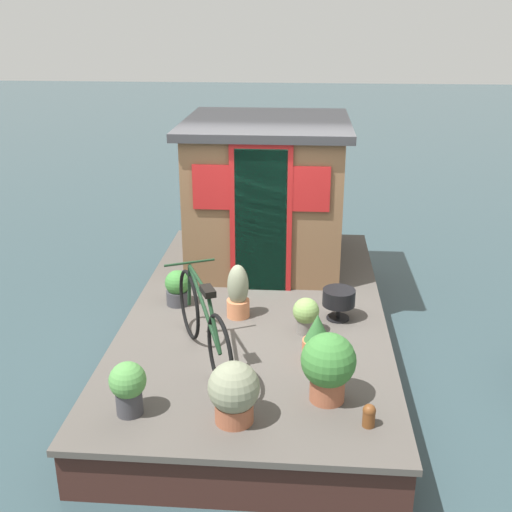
% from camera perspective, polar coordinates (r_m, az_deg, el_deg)
% --- Properties ---
extents(ground_plane, '(60.00, 60.00, 0.00)m').
position_cam_1_polar(ground_plane, '(7.41, 0.12, -8.27)').
color(ground_plane, '#2D4247').
extents(houseboat_deck, '(5.25, 2.81, 0.52)m').
position_cam_1_polar(houseboat_deck, '(7.29, 0.12, -6.49)').
color(houseboat_deck, '#4C4742').
rests_on(houseboat_deck, ground_plane).
extents(houseboat_cabin, '(2.18, 2.07, 1.86)m').
position_cam_1_polar(houseboat_cabin, '(8.26, 0.93, 5.79)').
color(houseboat_cabin, brown).
rests_on(houseboat_cabin, houseboat_deck).
extents(bicycle, '(1.63, 0.80, 0.85)m').
position_cam_1_polar(bicycle, '(5.97, -4.74, -6.07)').
color(bicycle, black).
rests_on(bicycle, houseboat_deck).
extents(potted_plant_basil, '(0.47, 0.47, 0.62)m').
position_cam_1_polar(potted_plant_basil, '(5.45, 6.50, -9.68)').
color(potted_plant_basil, '#935138').
rests_on(potted_plant_basil, houseboat_deck).
extents(potted_plant_thyme, '(0.25, 0.25, 0.60)m').
position_cam_1_polar(potted_plant_thyme, '(6.87, -1.62, -3.34)').
color(potted_plant_thyme, '#C6754C').
rests_on(potted_plant_thyme, houseboat_deck).
extents(potted_plant_rosemary, '(0.27, 0.27, 0.38)m').
position_cam_1_polar(potted_plant_rosemary, '(6.57, 4.50, -5.21)').
color(potted_plant_rosemary, slate).
rests_on(potted_plant_rosemary, houseboat_deck).
extents(potted_plant_ivy, '(0.31, 0.31, 0.47)m').
position_cam_1_polar(potted_plant_ivy, '(5.38, -11.41, -11.36)').
color(potted_plant_ivy, '#38383D').
rests_on(potted_plant_ivy, houseboat_deck).
extents(potted_plant_geranium, '(0.28, 0.28, 0.41)m').
position_cam_1_polar(potted_plant_geranium, '(7.23, -7.04, -2.83)').
color(potted_plant_geranium, '#38383D').
rests_on(potted_plant_geranium, houseboat_deck).
extents(potted_plant_fern, '(0.28, 0.28, 0.48)m').
position_cam_1_polar(potted_plant_fern, '(6.08, 5.49, -7.35)').
color(potted_plant_fern, '#B2603D').
rests_on(potted_plant_fern, houseboat_deck).
extents(potted_plant_lavender, '(0.42, 0.42, 0.53)m').
position_cam_1_polar(potted_plant_lavender, '(5.19, -1.99, -12.08)').
color(potted_plant_lavender, '#935138').
rests_on(potted_plant_lavender, houseboat_deck).
extents(charcoal_grill, '(0.35, 0.35, 0.34)m').
position_cam_1_polar(charcoal_grill, '(6.88, 7.44, -3.81)').
color(charcoal_grill, black).
rests_on(charcoal_grill, houseboat_deck).
extents(mooring_bollard, '(0.11, 0.11, 0.20)m').
position_cam_1_polar(mooring_bollard, '(5.30, 10.10, -13.85)').
color(mooring_bollard, brown).
rests_on(mooring_bollard, houseboat_deck).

